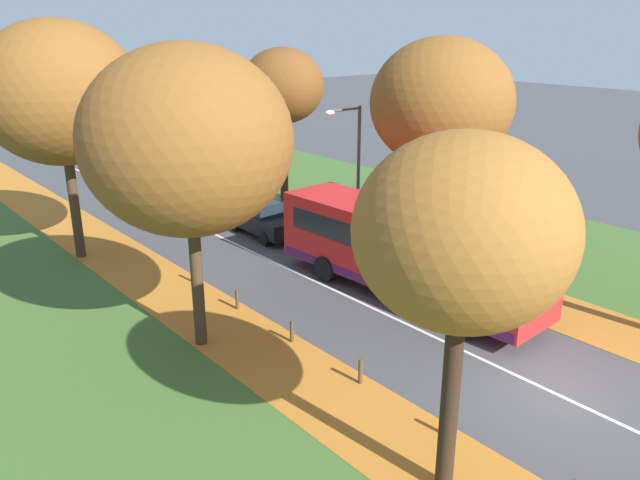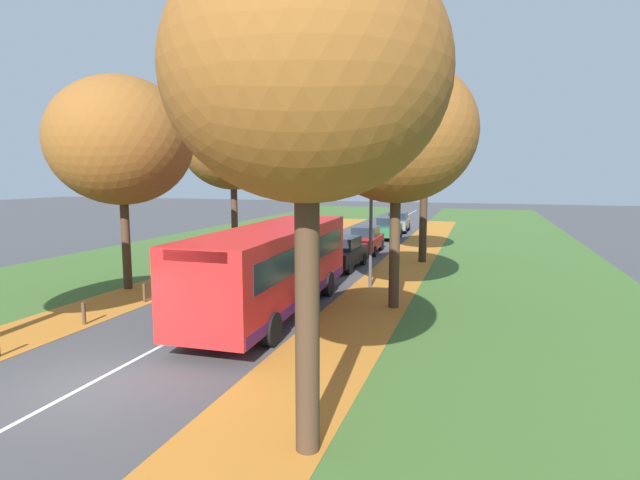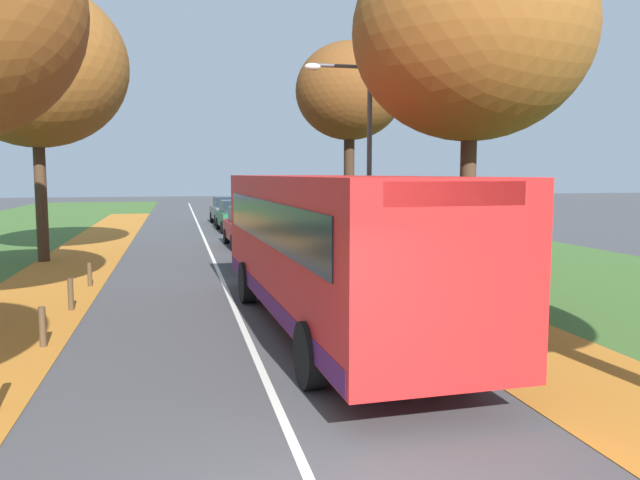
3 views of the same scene
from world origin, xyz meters
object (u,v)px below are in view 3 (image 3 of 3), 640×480
(bollard_fourth, at_px, (43,327))
(bollard_fifth, at_px, (71,294))
(car_grey_fourth_in_line, at_px, (227,210))
(car_black_lead, at_px, (268,241))
(tree_right_near, at_px, (472,33))
(streetlamp_right, at_px, (358,147))
(tree_right_mid, at_px, (349,92))
(bus, at_px, (329,242))
(car_green_third_in_line, at_px, (235,216))
(car_red_following, at_px, (248,227))
(tree_left_mid, at_px, (35,65))
(bollard_sixth, at_px, (90,275))

(bollard_fourth, bearing_deg, bollard_fifth, 90.00)
(bollard_fifth, xyz_separation_m, car_grey_fourth_in_line, (5.29, 23.51, 0.45))
(bollard_fourth, bearing_deg, car_black_lead, 59.49)
(tree_right_near, distance_m, bollard_fourth, 11.02)
(bollard_fifth, bearing_deg, streetlamp_right, 16.34)
(tree_right_near, distance_m, tree_right_mid, 10.03)
(bus, bearing_deg, streetlamp_right, 67.79)
(car_green_third_in_line, height_order, car_grey_fourth_in_line, same)
(bollard_fourth, height_order, car_green_third_in_line, car_green_third_in_line)
(car_red_following, bearing_deg, streetlamp_right, -77.87)
(tree_right_mid, relative_size, bollard_fifth, 11.15)
(tree_right_mid, height_order, bollard_fifth, tree_right_mid)
(tree_right_mid, bearing_deg, car_black_lead, -138.49)
(bus, relative_size, car_green_third_in_line, 2.47)
(car_red_following, distance_m, car_green_third_in_line, 7.08)
(tree_right_near, xyz_separation_m, bollard_fifth, (-9.06, 0.84, -5.88))
(bollard_fourth, bearing_deg, tree_left_mid, 100.76)
(tree_right_near, xyz_separation_m, car_black_lead, (-3.80, 6.76, -5.43))
(streetlamp_right, distance_m, bus, 5.73)
(car_grey_fourth_in_line, bearing_deg, tree_right_near, -81.21)
(car_red_following, relative_size, car_grey_fourth_in_line, 1.00)
(bus, xyz_separation_m, car_green_third_in_line, (0.14, 21.31, -0.89))
(tree_left_mid, relative_size, car_grey_fourth_in_line, 2.20)
(tree_right_near, distance_m, car_green_third_in_line, 20.41)
(bollard_sixth, xyz_separation_m, car_black_lead, (5.24, 2.91, 0.49))
(tree_right_mid, distance_m, car_red_following, 6.87)
(car_black_lead, height_order, car_grey_fourth_in_line, same)
(car_black_lead, xyz_separation_m, car_green_third_in_line, (0.07, 12.55, 0.00))
(bollard_fifth, distance_m, streetlamp_right, 8.25)
(streetlamp_right, xyz_separation_m, car_red_following, (-1.99, 9.27, -2.92))
(tree_right_near, relative_size, car_green_third_in_line, 2.06)
(tree_left_mid, height_order, bollard_fifth, tree_left_mid)
(tree_right_mid, height_order, streetlamp_right, tree_right_mid)
(bollard_sixth, height_order, car_grey_fourth_in_line, car_grey_fourth_in_line)
(car_red_following, bearing_deg, bollard_fifth, -114.66)
(tree_right_mid, height_order, bus, tree_right_mid)
(tree_left_mid, relative_size, car_black_lead, 2.20)
(bollard_fifth, height_order, car_green_third_in_line, car_green_third_in_line)
(bollard_fifth, bearing_deg, tree_right_near, -5.32)
(tree_right_mid, xyz_separation_m, bollard_fourth, (-8.95, -12.19, -5.79))
(bus, bearing_deg, tree_right_near, 27.34)
(tree_right_mid, bearing_deg, car_green_third_in_line, 111.28)
(bollard_sixth, xyz_separation_m, car_grey_fourth_in_line, (5.28, 20.50, 0.49))
(tree_left_mid, relative_size, bollard_sixth, 14.45)
(tree_right_mid, relative_size, car_red_following, 1.90)
(bollard_fifth, bearing_deg, tree_left_mid, 104.44)
(tree_left_mid, distance_m, bollard_sixth, 8.62)
(streetlamp_right, distance_m, car_red_following, 9.92)
(bollard_fourth, distance_m, bollard_fifth, 3.01)
(bollard_fourth, bearing_deg, tree_right_mid, 53.72)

